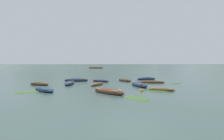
{
  "coord_description": "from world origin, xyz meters",
  "views": [
    {
      "loc": [
        -1.22,
        -8.27,
        3.21
      ],
      "look_at": [
        0.01,
        43.15,
        1.26
      ],
      "focal_mm": 26.97,
      "sensor_mm": 36.0,
      "label": 1
    }
  ],
  "objects_px": {
    "ferry_0": "(96,68)",
    "mooring_buoy": "(141,90)",
    "rowboat_6": "(39,84)",
    "rowboat_11": "(146,79)",
    "rowboat_9": "(101,81)",
    "rowboat_2": "(108,91)",
    "rowboat_10": "(69,83)",
    "rowboat_1": "(139,85)",
    "rowboat_0": "(44,89)",
    "rowboat_7": "(152,82)",
    "rowboat_3": "(97,84)",
    "rowboat_4": "(76,80)",
    "rowboat_8": "(162,89)",
    "rowboat_5": "(125,80)"
  },
  "relations": [
    {
      "from": "rowboat_6",
      "to": "rowboat_10",
      "type": "bearing_deg",
      "value": 9.32
    },
    {
      "from": "rowboat_5",
      "to": "mooring_buoy",
      "type": "bearing_deg",
      "value": -85.7
    },
    {
      "from": "rowboat_3",
      "to": "rowboat_4",
      "type": "bearing_deg",
      "value": 126.22
    },
    {
      "from": "rowboat_4",
      "to": "rowboat_8",
      "type": "bearing_deg",
      "value": -41.71
    },
    {
      "from": "rowboat_1",
      "to": "mooring_buoy",
      "type": "height_order",
      "value": "mooring_buoy"
    },
    {
      "from": "rowboat_3",
      "to": "rowboat_11",
      "type": "relative_size",
      "value": 0.83
    },
    {
      "from": "rowboat_6",
      "to": "rowboat_10",
      "type": "height_order",
      "value": "rowboat_10"
    },
    {
      "from": "rowboat_0",
      "to": "ferry_0",
      "type": "height_order",
      "value": "ferry_0"
    },
    {
      "from": "rowboat_3",
      "to": "rowboat_8",
      "type": "distance_m",
      "value": 9.56
    },
    {
      "from": "ferry_0",
      "to": "mooring_buoy",
      "type": "height_order",
      "value": "ferry_0"
    },
    {
      "from": "rowboat_3",
      "to": "mooring_buoy",
      "type": "relative_size",
      "value": 3.23
    },
    {
      "from": "rowboat_0",
      "to": "rowboat_7",
      "type": "height_order",
      "value": "rowboat_0"
    },
    {
      "from": "rowboat_4",
      "to": "rowboat_1",
      "type": "bearing_deg",
      "value": -34.09
    },
    {
      "from": "rowboat_0",
      "to": "rowboat_11",
      "type": "xyz_separation_m",
      "value": [
        15.09,
        13.36,
        0.03
      ]
    },
    {
      "from": "rowboat_1",
      "to": "rowboat_9",
      "type": "bearing_deg",
      "value": 134.32
    },
    {
      "from": "rowboat_0",
      "to": "rowboat_7",
      "type": "distance_m",
      "value": 16.74
    },
    {
      "from": "rowboat_1",
      "to": "rowboat_3",
      "type": "distance_m",
      "value": 6.17
    },
    {
      "from": "rowboat_1",
      "to": "rowboat_11",
      "type": "relative_size",
      "value": 1.13
    },
    {
      "from": "rowboat_7",
      "to": "rowboat_10",
      "type": "height_order",
      "value": "rowboat_10"
    },
    {
      "from": "rowboat_0",
      "to": "rowboat_3",
      "type": "xyz_separation_m",
      "value": [
        5.84,
        5.25,
        -0.03
      ]
    },
    {
      "from": "rowboat_3",
      "to": "ferry_0",
      "type": "xyz_separation_m",
      "value": [
        -6.55,
        88.78,
        0.29
      ]
    },
    {
      "from": "rowboat_7",
      "to": "rowboat_9",
      "type": "distance_m",
      "value": 8.83
    },
    {
      "from": "rowboat_2",
      "to": "rowboat_10",
      "type": "bearing_deg",
      "value": 127.88
    },
    {
      "from": "rowboat_9",
      "to": "rowboat_11",
      "type": "xyz_separation_m",
      "value": [
        8.92,
        3.46,
        0.05
      ]
    },
    {
      "from": "rowboat_0",
      "to": "ferry_0",
      "type": "bearing_deg",
      "value": 90.43
    },
    {
      "from": "rowboat_1",
      "to": "rowboat_5",
      "type": "relative_size",
      "value": 1.32
    },
    {
      "from": "rowboat_8",
      "to": "rowboat_2",
      "type": "bearing_deg",
      "value": -165.91
    },
    {
      "from": "rowboat_1",
      "to": "rowboat_8",
      "type": "distance_m",
      "value": 4.43
    },
    {
      "from": "rowboat_4",
      "to": "rowboat_6",
      "type": "xyz_separation_m",
      "value": [
        -4.44,
        -5.49,
        -0.03
      ]
    },
    {
      "from": "rowboat_6",
      "to": "rowboat_9",
      "type": "height_order",
      "value": "rowboat_6"
    },
    {
      "from": "rowboat_3",
      "to": "rowboat_4",
      "type": "xyz_separation_m",
      "value": [
        -4.17,
        5.69,
        0.06
      ]
    },
    {
      "from": "rowboat_3",
      "to": "rowboat_9",
      "type": "distance_m",
      "value": 4.65
    },
    {
      "from": "rowboat_3",
      "to": "rowboat_1",
      "type": "bearing_deg",
      "value": -11.41
    },
    {
      "from": "rowboat_6",
      "to": "ferry_0",
      "type": "relative_size",
      "value": 0.39
    },
    {
      "from": "rowboat_2",
      "to": "rowboat_5",
      "type": "relative_size",
      "value": 1.16
    },
    {
      "from": "rowboat_6",
      "to": "mooring_buoy",
      "type": "distance_m",
      "value": 15.28
    },
    {
      "from": "rowboat_1",
      "to": "rowboat_9",
      "type": "distance_m",
      "value": 8.19
    },
    {
      "from": "rowboat_0",
      "to": "ferry_0",
      "type": "distance_m",
      "value": 94.03
    },
    {
      "from": "rowboat_6",
      "to": "rowboat_5",
      "type": "bearing_deg",
      "value": 21.5
    },
    {
      "from": "rowboat_6",
      "to": "rowboat_11",
      "type": "relative_size",
      "value": 0.91
    },
    {
      "from": "rowboat_8",
      "to": "mooring_buoy",
      "type": "height_order",
      "value": "mooring_buoy"
    },
    {
      "from": "rowboat_11",
      "to": "rowboat_4",
      "type": "bearing_deg",
      "value": -169.82
    },
    {
      "from": "ferry_0",
      "to": "rowboat_11",
      "type": "bearing_deg",
      "value": -78.92
    },
    {
      "from": "rowboat_4",
      "to": "rowboat_5",
      "type": "height_order",
      "value": "rowboat_4"
    },
    {
      "from": "rowboat_3",
      "to": "rowboat_10",
      "type": "height_order",
      "value": "rowboat_10"
    },
    {
      "from": "rowboat_5",
      "to": "rowboat_11",
      "type": "height_order",
      "value": "rowboat_11"
    },
    {
      "from": "mooring_buoy",
      "to": "rowboat_9",
      "type": "bearing_deg",
      "value": 116.7
    },
    {
      "from": "rowboat_2",
      "to": "rowboat_10",
      "type": "distance_m",
      "value": 9.75
    },
    {
      "from": "rowboat_5",
      "to": "rowboat_9",
      "type": "xyz_separation_m",
      "value": [
        -4.34,
        -0.8,
        -0.01
      ]
    },
    {
      "from": "rowboat_2",
      "to": "rowboat_7",
      "type": "distance_m",
      "value": 11.89
    }
  ]
}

